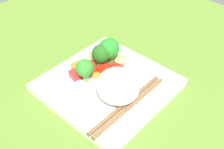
{
  "coord_description": "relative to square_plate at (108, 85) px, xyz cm",
  "views": [
    {
      "loc": [
        -31.65,
        -31.14,
        43.19
      ],
      "look_at": [
        0.79,
        -0.54,
        3.91
      ],
      "focal_mm": 43.99,
      "sensor_mm": 36.0,
      "label": 1
    }
  ],
  "objects": [
    {
      "name": "ground_plane",
      "position": [
        0.0,
        0.0,
        -1.95
      ],
      "size": [
        110.0,
        110.0,
        2.0
      ],
      "primitive_type": "cube",
      "color": "#5A802B"
    },
    {
      "name": "square_plate",
      "position": [
        0.0,
        0.0,
        0.0
      ],
      "size": [
        25.92,
        25.92,
        1.91
      ],
      "primitive_type": "cube",
      "rotation": [
        0.0,
        0.0,
        0.02
      ],
      "color": "white",
      "rests_on": "ground_plane"
    },
    {
      "name": "rice_mound",
      "position": [
        -2.3,
        -5.09,
        4.6
      ],
      "size": [
        10.83,
        11.06,
        7.29
      ],
      "primitive_type": "ellipsoid",
      "rotation": [
        0.0,
        0.0,
        5.05
      ],
      "color": "white",
      "rests_on": "square_plate"
    },
    {
      "name": "broccoli_floret_0",
      "position": [
        -3.01,
        3.89,
        4.44
      ],
      "size": [
        3.95,
        3.95,
        5.74
      ],
      "color": "#5F984C",
      "rests_on": "square_plate"
    },
    {
      "name": "broccoli_floret_1",
      "position": [
        2.78,
        4.85,
        4.44
      ],
      "size": [
        4.29,
        4.29,
        5.98
      ],
      "color": "#568F44",
      "rests_on": "square_plate"
    },
    {
      "name": "broccoli_floret_2",
      "position": [
        5.16,
        4.45,
        4.94
      ],
      "size": [
        4.86,
        4.86,
        6.68
      ],
      "color": "#629346",
      "rests_on": "square_plate"
    },
    {
      "name": "carrot_slice_0",
      "position": [
        -1.35,
        8.79,
        1.35
      ],
      "size": [
        4.05,
        4.05,
        0.79
      ],
      "primitive_type": "cylinder",
      "rotation": [
        0.0,
        0.0,
        0.68
      ],
      "color": "orange",
      "rests_on": "square_plate"
    },
    {
      "name": "carrot_slice_1",
      "position": [
        0.84,
        1.07,
        1.32
      ],
      "size": [
        3.39,
        3.39,
        0.73
      ],
      "primitive_type": "cylinder",
      "rotation": [
        0.0,
        0.0,
        2.82
      ],
      "color": "orange",
      "rests_on": "square_plate"
    },
    {
      "name": "carrot_slice_2",
      "position": [
        -0.17,
        3.61,
        1.22
      ],
      "size": [
        4.25,
        4.25,
        0.52
      ],
      "primitive_type": "cylinder",
      "rotation": [
        0.0,
        0.0,
        2.51
      ],
      "color": "orange",
      "rests_on": "square_plate"
    },
    {
      "name": "carrot_slice_3",
      "position": [
        4.31,
        9.28,
        1.23
      ],
      "size": [
        2.65,
        2.65,
        0.55
      ],
      "primitive_type": "cylinder",
      "rotation": [
        0.0,
        0.0,
        1.83
      ],
      "color": "orange",
      "rests_on": "square_plate"
    },
    {
      "name": "pepper_chunk_0",
      "position": [
        0.36,
        5.77,
        1.86
      ],
      "size": [
        4.09,
        4.15,
        1.81
      ],
      "primitive_type": "cube",
      "rotation": [
        0.0,
        0.0,
        0.91
      ],
      "color": "red",
      "rests_on": "square_plate"
    },
    {
      "name": "pepper_chunk_1",
      "position": [
        3.88,
        1.07,
        1.59
      ],
      "size": [
        2.99,
        3.16,
        1.27
      ],
      "primitive_type": "cube",
      "rotation": [
        0.0,
        0.0,
        0.04
      ],
      "color": "red",
      "rests_on": "square_plate"
    },
    {
      "name": "pepper_chunk_2",
      "position": [
        1.96,
        3.02,
        1.79
      ],
      "size": [
        3.13,
        2.6,
        1.67
      ],
      "primitive_type": "cube",
      "rotation": [
        0.0,
        0.0,
        3.22
      ],
      "color": "red",
      "rests_on": "square_plate"
    },
    {
      "name": "pepper_chunk_3",
      "position": [
        -3.69,
        6.33,
        1.77
      ],
      "size": [
        2.8,
        2.79,
        1.63
      ],
      "primitive_type": "cube",
      "rotation": [
        0.0,
        0.0,
        3.0
      ],
      "color": "red",
      "rests_on": "square_plate"
    },
    {
      "name": "chicken_piece_0",
      "position": [
        3.16,
        6.97,
        2.01
      ],
      "size": [
        4.09,
        3.87,
        2.1
      ],
      "primitive_type": "ellipsoid",
      "rotation": [
        0.0,
        0.0,
        3.24
      ],
      "color": "tan",
      "rests_on": "square_plate"
    },
    {
      "name": "chicken_piece_1",
      "position": [
        6.8,
        2.38,
        2.03
      ],
      "size": [
        3.75,
        3.27,
        2.16
      ],
      "primitive_type": "ellipsoid",
      "rotation": [
        0.0,
        0.0,
        0.08
      ],
      "color": "tan",
      "rests_on": "square_plate"
    },
    {
      "name": "chopstick_pair",
      "position": [
        -2.38,
        -7.98,
        1.4
      ],
      "size": [
        21.0,
        2.29,
        0.89
      ],
      "rotation": [
        0.0,
        0.0,
        6.29
      ],
      "color": "brown",
      "rests_on": "square_plate"
    }
  ]
}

